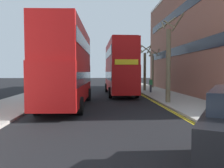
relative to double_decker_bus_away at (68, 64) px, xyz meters
The scene contains 12 objects.
sidewalk_right 9.49m from the double_decker_bus_away, ahead, with size 4.00×80.00×0.14m, color #9E9991.
sidewalk_left 5.14m from the double_decker_bus_away, 164.56° to the left, with size 4.00×80.00×0.14m, color #9E9991.
kerb_line_outer 7.54m from the double_decker_bus_away, ahead, with size 0.10×56.00×0.01m, color yellow.
kerb_line_inner 7.39m from the double_decker_bus_away, ahead, with size 0.10×56.00×0.01m, color yellow.
double_decker_bus_away is the anchor object (origin of this frame).
double_decker_bus_oncoming 9.39m from the double_decker_bus_away, 61.99° to the left, with size 2.98×10.86×5.64m.
pedestrian_far 12.60m from the double_decker_bus_away, 49.69° to the left, with size 0.34×0.22×1.62m.
street_tree_near 20.61m from the double_decker_bus_away, 60.37° to the left, with size 1.56×1.65×5.72m.
street_tree_mid 14.58m from the double_decker_bus_away, 57.40° to the left, with size 1.99×2.00×5.79m.
street_tree_far 7.54m from the double_decker_bus_away, ahead, with size 1.72×1.54×6.64m.
street_tree_distant 24.86m from the double_decker_bus_away, 69.91° to the left, with size 1.48×1.48×6.69m.
townhouse_terrace_right 18.70m from the double_decker_bus_away, 30.05° to the left, with size 10.08×28.00×12.57m.
Camera 1 is at (-0.19, -2.11, 2.50)m, focal length 38.03 mm.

